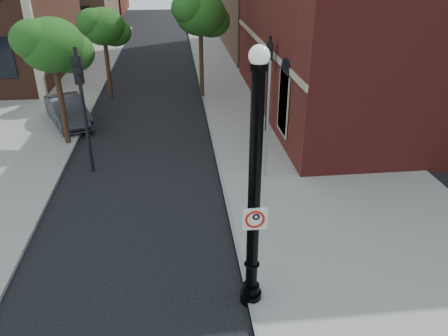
{
  "coord_description": "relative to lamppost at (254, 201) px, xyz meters",
  "views": [
    {
      "loc": [
        0.55,
        -8.05,
        7.72
      ],
      "look_at": [
        1.68,
        2.0,
        2.67
      ],
      "focal_mm": 35.0,
      "sensor_mm": 36.0,
      "label": 1
    }
  ],
  "objects": [
    {
      "name": "ground",
      "position": [
        -2.11,
        0.01,
        -2.85
      ],
      "size": [
        120.0,
        120.0,
        0.0
      ],
      "primitive_type": "plane",
      "color": "black",
      "rests_on": "ground"
    },
    {
      "name": "sidewalk_right",
      "position": [
        3.89,
        10.01,
        -2.79
      ],
      "size": [
        8.0,
        60.0,
        0.12
      ],
      "primitive_type": "cube",
      "color": "gray",
      "rests_on": "ground"
    },
    {
      "name": "sidewalk_left",
      "position": [
        -11.11,
        18.01,
        -2.79
      ],
      "size": [
        10.0,
        50.0,
        0.12
      ],
      "primitive_type": "cube",
      "color": "gray",
      "rests_on": "ground"
    },
    {
      "name": "curb_edge",
      "position": [
        -0.06,
        10.01,
        -2.78
      ],
      "size": [
        0.1,
        60.0,
        0.14
      ],
      "primitive_type": "cube",
      "color": "gray",
      "rests_on": "ground"
    },
    {
      "name": "lamppost",
      "position": [
        0.0,
        0.0,
        0.0
      ],
      "size": [
        0.52,
        0.52,
        6.18
      ],
      "color": "black",
      "rests_on": "ground"
    },
    {
      "name": "no_parking_sign",
      "position": [
        0.0,
        -0.16,
        -0.37
      ],
      "size": [
        0.55,
        0.06,
        0.55
      ],
      "rotation": [
        0.0,
        0.0,
        -0.01
      ],
      "color": "white",
      "rests_on": "ground"
    },
    {
      "name": "parked_car",
      "position": [
        -6.91,
        13.02,
        -2.16
      ],
      "size": [
        3.06,
        4.44,
        1.39
      ],
      "primitive_type": "imported",
      "rotation": [
        0.0,
        0.0,
        0.42
      ],
      "color": "#2D2D32",
      "rests_on": "ground"
    },
    {
      "name": "traffic_signal_left",
      "position": [
        -4.96,
        7.66,
        0.36
      ],
      "size": [
        0.3,
        0.39,
        4.77
      ],
      "rotation": [
        0.0,
        0.0,
        0.02
      ],
      "color": "black",
      "rests_on": "ground"
    },
    {
      "name": "traffic_signal_right",
      "position": [
        2.55,
        10.82,
        0.15
      ],
      "size": [
        0.31,
        0.38,
        4.46
      ],
      "rotation": [
        0.0,
        0.0,
        -0.12
      ],
      "color": "black",
      "rests_on": "ground"
    },
    {
      "name": "utility_pole",
      "position": [
        1.6,
        6.3,
        -0.63
      ],
      "size": [
        0.09,
        0.09,
        4.44
      ],
      "primitive_type": "cylinder",
      "color": "#999999",
      "rests_on": "ground"
    },
    {
      "name": "street_tree_a",
      "position": [
        -6.39,
        10.43,
        1.43
      ],
      "size": [
        3.01,
        2.72,
        5.42
      ],
      "color": "black",
      "rests_on": "ground"
    },
    {
      "name": "street_tree_b",
      "position": [
        -5.32,
        17.21,
        1.11
      ],
      "size": [
        2.79,
        2.52,
        5.03
      ],
      "color": "black",
      "rests_on": "ground"
    },
    {
      "name": "street_tree_c",
      "position": [
        -0.05,
        16.69,
        1.76
      ],
      "size": [
        3.24,
        2.93,
        5.85
      ],
      "color": "black",
      "rests_on": "ground"
    }
  ]
}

